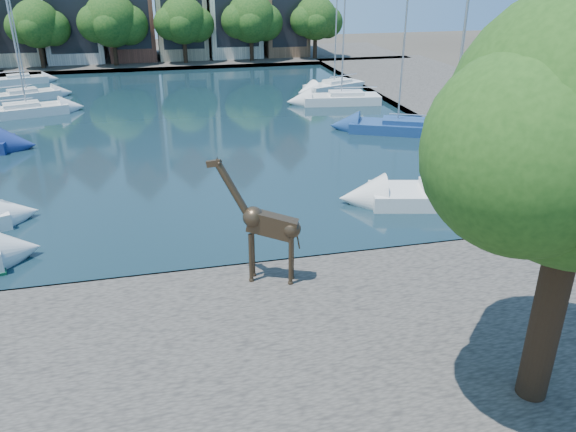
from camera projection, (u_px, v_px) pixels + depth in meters
The scene contains 20 objects.
ground at pixel (219, 277), 21.98m from camera, with size 160.00×160.00×0.00m, color #38332B.
water_basin at pixel (183, 123), 43.30m from camera, with size 38.00×50.00×0.08m, color black.
near_quay at pixel (248, 393), 15.66m from camera, with size 50.00×14.00×0.50m, color #514D46.
far_quay at pixel (168, 59), 71.65m from camera, with size 60.00×16.00×0.50m, color #514D46.
right_quay at pixel (475, 104), 48.38m from camera, with size 14.00×52.00×0.50m, color #514D46.
townhouse_west_inner at pixel (72, 0), 66.57m from camera, with size 6.43×9.18×15.15m.
townhouse_east_end at pixel (282, 0), 71.94m from camera, with size 5.44×9.18×14.43m.
far_tree_west at pixel (37, 26), 61.91m from camera, with size 6.76×5.20×7.36m.
far_tree_mid_west at pixel (112, 22), 63.48m from camera, with size 7.80×6.00×8.00m.
far_tree_mid_east at pixel (184, 22), 65.20m from camera, with size 7.02×5.40×7.52m.
far_tree_east at pixel (252, 20), 66.81m from camera, with size 7.54×5.80×7.84m.
far_tree_far_east at pixel (316, 20), 68.53m from camera, with size 6.76×5.20×7.36m.
giraffe_statue at pixel (265, 224), 19.94m from camera, with size 3.11×1.47×4.60m.
sailboat_left_c at pixel (27, 108), 45.03m from camera, with size 6.44×3.73×11.05m.
sailboat_left_d at pixel (27, 94), 50.23m from camera, with size 5.80×3.89×8.85m.
sailboat_left_e at pixel (22, 78), 57.13m from camera, with size 5.12×2.94×8.45m.
sailboat_right_a at pixel (445, 192), 28.32m from camera, with size 7.81×4.20×12.63m.
sailboat_right_b at pixel (397, 125), 40.46m from camera, with size 7.18×5.02×10.32m.
sailboat_right_c at pixel (341, 97), 48.86m from camera, with size 6.90×3.18×10.32m.
sailboat_right_d at pixel (334, 85), 54.02m from camera, with size 6.33×4.17×8.60m.
Camera 1 is at (-1.68, -19.20, 11.18)m, focal length 35.00 mm.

